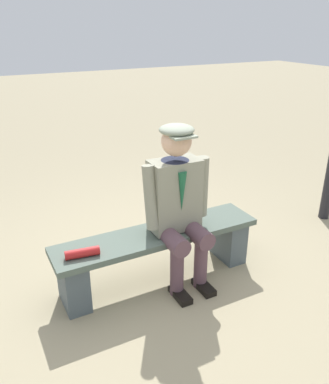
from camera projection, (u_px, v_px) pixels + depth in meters
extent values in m
plane|color=tan|center=(158.00, 278.00, 3.40)|extent=(30.00, 30.00, 0.00)
cube|color=#505F54|center=(158.00, 235.00, 3.23)|extent=(1.74, 0.39, 0.05)
cube|color=#49555A|center=(229.00, 238.00, 3.62)|extent=(0.18, 0.33, 0.40)
cube|color=#49555A|center=(73.00, 283.00, 3.01)|extent=(0.18, 0.33, 0.40)
cube|color=gray|center=(175.00, 195.00, 3.16)|extent=(0.40, 0.23, 0.59)
cylinder|color=#1E2338|center=(175.00, 164.00, 3.05)|extent=(0.22, 0.22, 0.06)
cone|color=#195938|center=(182.00, 192.00, 3.04)|extent=(0.07, 0.07, 0.32)
sphere|color=#DBAD8C|center=(176.00, 141.00, 2.96)|extent=(0.23, 0.23, 0.23)
ellipsoid|color=gray|center=(177.00, 130.00, 2.93)|extent=(0.27, 0.27, 0.08)
cube|color=gray|center=(184.00, 137.00, 2.85)|extent=(0.19, 0.11, 0.02)
cylinder|color=#593E48|center=(193.00, 231.00, 3.22)|extent=(0.15, 0.43, 0.15)
cylinder|color=#593E48|center=(201.00, 262.00, 3.21)|extent=(0.11, 0.11, 0.46)
cube|color=black|center=(204.00, 287.00, 3.25)|extent=(0.10, 0.24, 0.05)
cylinder|color=gray|center=(202.00, 187.00, 3.21)|extent=(0.10, 0.10, 0.51)
cylinder|color=#593E48|center=(170.00, 237.00, 3.13)|extent=(0.15, 0.43, 0.15)
cylinder|color=#593E48|center=(177.00, 270.00, 3.12)|extent=(0.11, 0.11, 0.46)
cube|color=black|center=(180.00, 295.00, 3.15)|extent=(0.10, 0.24, 0.05)
cylinder|color=gray|center=(151.00, 198.00, 3.01)|extent=(0.11, 0.17, 0.52)
cylinder|color=#B21E1E|center=(82.00, 253.00, 2.88)|extent=(0.26, 0.10, 0.07)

